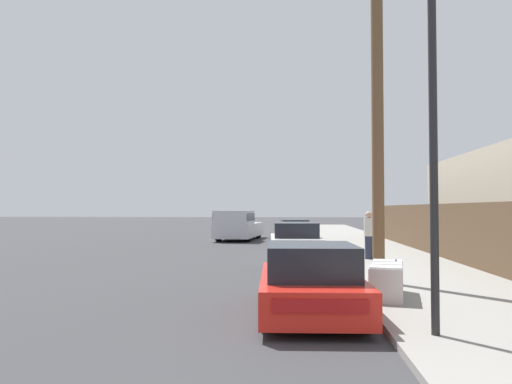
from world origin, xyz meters
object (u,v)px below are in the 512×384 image
discarded_fridge (387,280)px  street_lamp (433,130)px  utility_pole (377,102)px  parked_sports_car_red (310,283)px  car_parked_mid (295,241)px  pickup_truck (238,225)px  car_parked_far (294,231)px  pedestrian (369,235)px

discarded_fridge → street_lamp: 4.02m
utility_pole → street_lamp: (-0.05, -5.14, -1.50)m
discarded_fridge → utility_pole: (0.18, 2.07, 4.09)m
discarded_fridge → utility_pole: utility_pole is taller
parked_sports_car_red → car_parked_mid: size_ratio=0.86×
pickup_truck → discarded_fridge: bearing=110.1°
parked_sports_car_red → street_lamp: bearing=-47.7°
discarded_fridge → car_parked_far: (-1.91, 18.57, 0.14)m
car_parked_mid → parked_sports_car_red: bearing=-91.4°
parked_sports_car_red → street_lamp: 3.47m
discarded_fridge → pickup_truck: pickup_truck is taller
car_parked_mid → street_lamp: size_ratio=0.93×
pickup_truck → utility_pole: bearing=112.3°
parked_sports_car_red → car_parked_mid: (-0.26, 10.35, 0.06)m
car_parked_mid → street_lamp: bearing=-83.6°
car_parked_far → utility_pole: 17.09m
parked_sports_car_red → car_parked_far: (-0.32, 19.91, 0.02)m
pedestrian → street_lamp: bearing=-93.4°
discarded_fridge → street_lamp: (0.12, -3.07, 2.59)m
car_parked_far → pedestrian: pedestrian is taller
utility_pole → pedestrian: size_ratio=5.09×
pickup_truck → street_lamp: 23.42m
parked_sports_car_red → street_lamp: street_lamp is taller
pedestrian → parked_sports_car_red: bearing=-104.6°
discarded_fridge → car_parked_far: bearing=107.6°
pedestrian → utility_pole: bearing=-95.9°
street_lamp → parked_sports_car_red: bearing=134.8°
pickup_truck → utility_pole: size_ratio=0.69×
car_parked_far → pickup_truck: 3.59m
parked_sports_car_red → street_lamp: (1.72, -1.73, 2.47)m
parked_sports_car_red → pickup_truck: 21.28m
car_parked_mid → pedestrian: 2.95m
car_parked_far → pedestrian: (2.67, -10.87, 0.39)m
pickup_truck → pedestrian: size_ratio=3.52×
pickup_truck → utility_pole: 18.74m
car_parked_mid → utility_pole: bearing=-76.5°
car_parked_far → pickup_truck: size_ratio=0.78×
pickup_truck → utility_pole: (5.51, -17.54, 3.65)m
car_parked_far → street_lamp: street_lamp is taller
discarded_fridge → street_lamp: street_lamp is taller
parked_sports_car_red → car_parked_mid: bearing=89.0°
parked_sports_car_red → utility_pole: 5.52m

